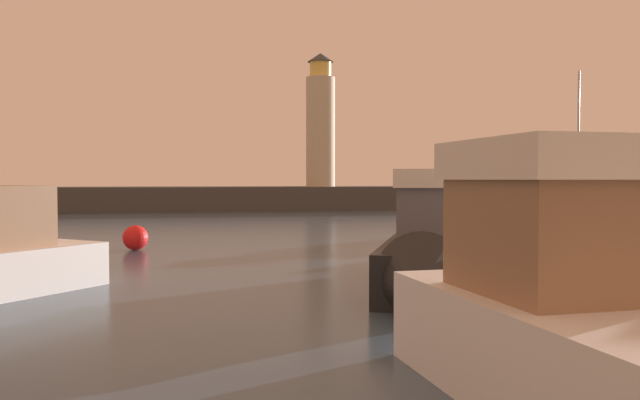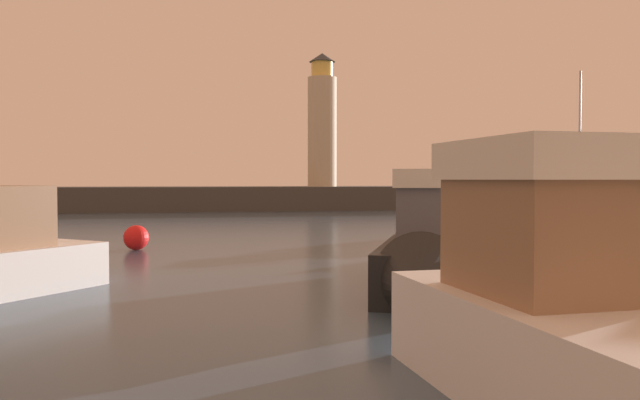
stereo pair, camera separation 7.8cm
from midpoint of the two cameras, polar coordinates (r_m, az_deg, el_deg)
ground_plane at (r=32.84m, az=-0.79°, el=-3.41°), size 220.00×220.00×0.00m
breakwater at (r=63.42m, az=-5.85°, el=0.14°), size 71.58×6.94×2.29m
lighthouse at (r=64.63m, az=0.22°, el=6.72°), size 2.85×2.85×13.14m
motorboat_2 at (r=17.29m, az=9.44°, el=-4.73°), size 5.55×8.87×3.68m
motorboat_3 at (r=25.60m, az=15.48°, el=-3.63°), size 2.14×5.71×2.04m
motorboat_6 at (r=33.07m, az=11.15°, el=-2.47°), size 3.99×6.55×2.09m
sailboat_moored at (r=38.34m, az=21.24°, el=-1.95°), size 1.99×6.53×8.82m
mooring_buoy at (r=28.59m, az=-15.75°, el=-3.19°), size 1.06×1.06×1.06m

